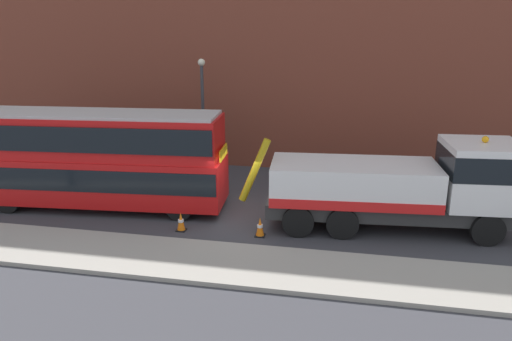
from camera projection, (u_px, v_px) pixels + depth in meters
ground_plane at (246, 216)px, 19.71m from camera, size 120.00×120.00×0.00m
near_kerb at (218, 263)px, 15.74m from camera, size 60.00×2.80×0.15m
building_facade at (277, 11)px, 24.59m from camera, size 60.00×1.50×16.00m
recovery_tow_truck at (402, 185)px, 18.02m from camera, size 10.22×3.35×3.67m
double_decker_bus at (92, 156)px, 20.14m from camera, size 11.18×3.42×4.06m
traffic_cone_near_bus at (181, 222)px, 18.27m from camera, size 0.36×0.36×0.72m
traffic_cone_midway at (260, 227)px, 17.80m from camera, size 0.36×0.36×0.72m
street_lamp at (203, 107)px, 24.48m from camera, size 0.36×0.36×5.83m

